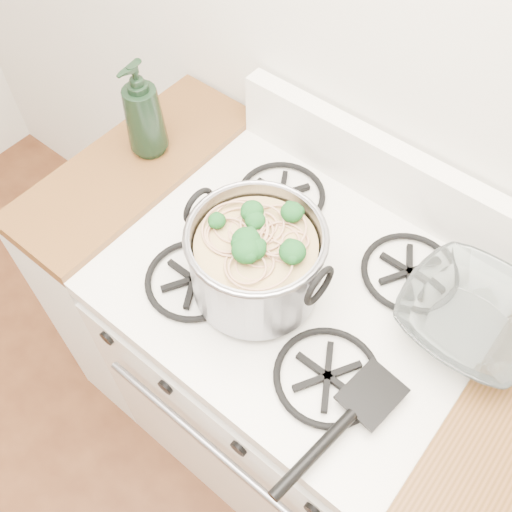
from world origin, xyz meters
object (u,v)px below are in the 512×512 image
object	(u,v)px
spatula	(373,392)
bottle	(142,109)
glass_bowl	(468,322)
gas_range	(290,369)
stock_pot	(256,261)

from	to	relation	value
spatula	bottle	xyz separation A→B (m)	(-0.76, 0.19, 0.11)
spatula	bottle	bearing A→B (deg)	172.58
spatula	glass_bowl	xyz separation A→B (m)	(0.07, 0.24, 0.00)
gas_range	spatula	distance (m)	0.57
spatula	bottle	size ratio (longest dim) A/B	1.26
stock_pot	bottle	bearing A→B (deg)	162.39
spatula	glass_bowl	distance (m)	0.25
stock_pot	bottle	world-z (taller)	bottle
gas_range	spatula	world-z (taller)	spatula
gas_range	glass_bowl	size ratio (longest dim) A/B	8.51
gas_range	bottle	xyz separation A→B (m)	(-0.50, 0.06, 0.61)
spatula	glass_bowl	size ratio (longest dim) A/B	2.86
spatula	stock_pot	bearing A→B (deg)	177.66
spatula	bottle	distance (m)	0.79
glass_bowl	bottle	size ratio (longest dim) A/B	0.44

